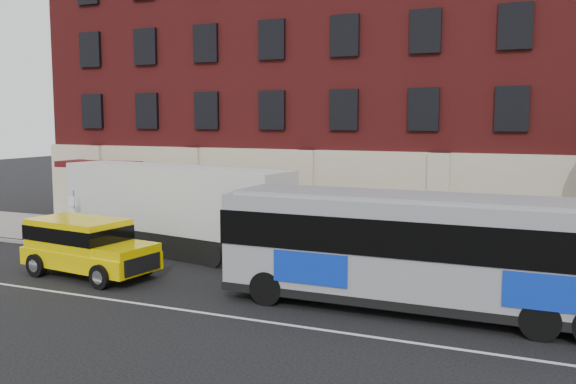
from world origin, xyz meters
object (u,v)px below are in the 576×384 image
at_px(sign_pole, 74,215).
at_px(yellow_suv, 85,244).
at_px(city_bus, 435,249).
at_px(shipping_container, 174,210).

height_order(sign_pole, yellow_suv, sign_pole).
bearing_deg(sign_pole, yellow_suv, -43.50).
height_order(sign_pole, city_bus, city_bus).
bearing_deg(city_bus, yellow_suv, -177.49).
bearing_deg(city_bus, sign_pole, 169.25).
bearing_deg(shipping_container, city_bus, -18.84).
bearing_deg(yellow_suv, sign_pole, 136.50).
xyz_separation_m(sign_pole, city_bus, (15.93, -3.02, 0.43)).
bearing_deg(city_bus, shipping_container, 161.16).
relative_size(yellow_suv, shipping_container, 0.49).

